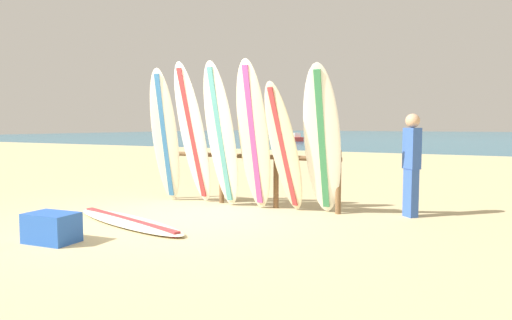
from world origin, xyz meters
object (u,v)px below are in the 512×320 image
object	(u,v)px
surfboard_leaning_center	(253,136)
surfboard_leaning_left	(193,135)
surfboard_leaning_center_left	(221,136)
surfboard_lying_on_sand	(128,221)
surfboard_leaning_center_right	(284,148)
surfboard_leaning_right	(322,141)
small_boat_offshore	(297,138)
surfboard_leaning_far_left	(165,136)
beachgoer_standing	(412,160)
surfboard_rack	(248,169)
cooler_box	(52,228)

from	to	relation	value
surfboard_leaning_center	surfboard_leaning_left	bearing A→B (deg)	179.41
surfboard_leaning_center_left	surfboard_lying_on_sand	xyz separation A→B (m)	(-0.50, -1.71, -1.20)
surfboard_leaning_left	surfboard_leaning_center_right	xyz separation A→B (m)	(1.78, -0.02, -0.20)
surfboard_leaning_center	surfboard_leaning_right	world-z (taller)	surfboard_leaning_center
surfboard_leaning_center_left	small_boat_offshore	xyz separation A→B (m)	(-11.59, 30.30, -0.98)
surfboard_leaning_center	surfboard_leaning_right	xyz separation A→B (m)	(1.17, 0.07, -0.07)
surfboard_leaning_far_left	beachgoer_standing	bearing A→B (deg)	9.99
surfboard_leaning_center	small_boat_offshore	bearing A→B (deg)	111.96
surfboard_leaning_left	surfboard_leaning_far_left	bearing A→B (deg)	-173.08
surfboard_rack	surfboard_leaning_center_left	size ratio (longest dim) A/B	1.37
surfboard_leaning_center_left	surfboard_leaning_center	bearing A→B (deg)	3.15
cooler_box	small_boat_offshore	bearing A→B (deg)	102.69
surfboard_leaning_far_left	surfboard_leaning_center_right	distance (m)	2.36
surfboard_leaning_far_left	surfboard_leaning_right	distance (m)	2.97
surfboard_leaning_center_right	cooler_box	size ratio (longest dim) A/B	3.48
surfboard_leaning_center	beachgoer_standing	size ratio (longest dim) A/B	1.55
surfboard_leaning_far_left	cooler_box	bearing A→B (deg)	-77.46
surfboard_rack	surfboard_leaning_center_left	world-z (taller)	surfboard_leaning_center_left
surfboard_rack	surfboard_leaning_center_right	xyz separation A→B (m)	(0.87, -0.39, 0.39)
small_boat_offshore	cooler_box	xyz separation A→B (m)	(11.05, -33.25, -0.08)
surfboard_leaning_center_right	cooler_box	xyz separation A→B (m)	(-1.71, -2.97, -0.86)
surfboard_leaning_center_right	beachgoer_standing	xyz separation A→B (m)	(1.84, 0.69, -0.17)
surfboard_leaning_center	surfboard_lying_on_sand	size ratio (longest dim) A/B	0.93
surfboard_rack	small_boat_offshore	xyz separation A→B (m)	(-11.88, 29.89, -0.40)
surfboard_leaning_far_left	surfboard_leaning_center	xyz separation A→B (m)	(1.80, 0.06, 0.03)
beachgoer_standing	surfboard_lying_on_sand	bearing A→B (deg)	-145.25
surfboard_leaning_far_left	surfboard_leaning_left	world-z (taller)	surfboard_leaning_left
surfboard_leaning_center_right	surfboard_leaning_center_left	bearing A→B (deg)	-178.55
surfboard_leaning_center	small_boat_offshore	world-z (taller)	surfboard_leaning_center
surfboard_leaning_center_left	surfboard_leaning_far_left	bearing A→B (deg)	-178.90
surfboard_leaning_far_left	cooler_box	world-z (taller)	surfboard_leaning_far_left
surfboard_leaning_right	surfboard_lying_on_sand	world-z (taller)	surfboard_leaning_right
surfboard_rack	cooler_box	world-z (taller)	surfboard_rack
surfboard_leaning_center_left	beachgoer_standing	bearing A→B (deg)	13.41
surfboard_lying_on_sand	beachgoer_standing	bearing A→B (deg)	34.75
surfboard_lying_on_sand	cooler_box	world-z (taller)	cooler_box
surfboard_rack	small_boat_offshore	bearing A→B (deg)	111.68
surfboard_leaning_center_left	surfboard_leaning_center_right	world-z (taller)	surfboard_leaning_center_left
surfboard_leaning_left	beachgoer_standing	xyz separation A→B (m)	(3.62, 0.67, -0.37)
small_boat_offshore	surfboard_rack	bearing A→B (deg)	-68.32
surfboard_leaning_left	small_boat_offshore	size ratio (longest dim) A/B	1.06
surfboard_leaning_far_left	surfboard_leaning_center_left	xyz separation A→B (m)	(1.19, 0.02, 0.03)
surfboard_lying_on_sand	surfboard_leaning_far_left	bearing A→B (deg)	112.26
surfboard_leaning_left	surfboard_leaning_right	xyz separation A→B (m)	(2.40, 0.06, -0.08)
surfboard_leaning_left	surfboard_leaning_center_right	size ratio (longest dim) A/B	1.19
surfboard_rack	surfboard_leaning_center	xyz separation A→B (m)	(0.32, -0.38, 0.58)
surfboard_lying_on_sand	small_boat_offshore	distance (m)	33.88
surfboard_leaning_far_left	surfboard_leaning_right	size ratio (longest dim) A/B	1.04
surfboard_rack	small_boat_offshore	world-z (taller)	surfboard_rack
surfboard_leaning_left	beachgoer_standing	distance (m)	3.70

